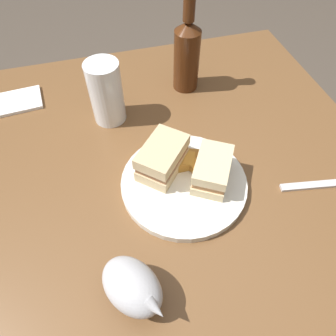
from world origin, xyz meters
name	(u,v)px	position (x,y,z in m)	size (l,w,h in m)	color
ground_plane	(160,282)	(0.00, 0.00, 0.00)	(6.00, 6.00, 0.00)	#4C4238
dining_table	(158,243)	(0.00, 0.00, 0.38)	(1.01, 0.92, 0.75)	brown
plate	(184,183)	(-0.05, 0.06, 0.76)	(0.26, 0.26, 0.02)	silver
sandwich_half_left	(212,170)	(-0.10, 0.07, 0.80)	(0.11, 0.12, 0.06)	beige
sandwich_half_right	(162,158)	(-0.02, 0.02, 0.80)	(0.13, 0.13, 0.06)	#CCB284
potato_wedge_front	(189,161)	(-0.07, 0.02, 0.78)	(0.04, 0.02, 0.02)	gold
potato_wedge_middle	(190,161)	(-0.08, 0.02, 0.78)	(0.05, 0.02, 0.02)	#B77F33
potato_wedge_back	(184,166)	(-0.06, 0.03, 0.78)	(0.05, 0.02, 0.02)	#B77F33
potato_wedge_left_edge	(199,168)	(-0.09, 0.04, 0.78)	(0.05, 0.02, 0.02)	#AD702D
potato_wedge_right_edge	(197,156)	(-0.09, 0.01, 0.78)	(0.04, 0.02, 0.02)	#AD702D
pint_glass	(107,96)	(0.06, -0.18, 0.82)	(0.08, 0.08, 0.15)	white
gravy_boat	(133,287)	(0.09, 0.25, 0.80)	(0.12, 0.13, 0.07)	#B7B7BC
cider_bottle	(187,53)	(-0.15, -0.25, 0.85)	(0.06, 0.06, 0.25)	#47230F
napkin	(19,101)	(0.28, -0.30, 0.76)	(0.11, 0.09, 0.01)	white
fork	(323,184)	(-0.33, 0.14, 0.76)	(0.18, 0.02, 0.01)	silver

